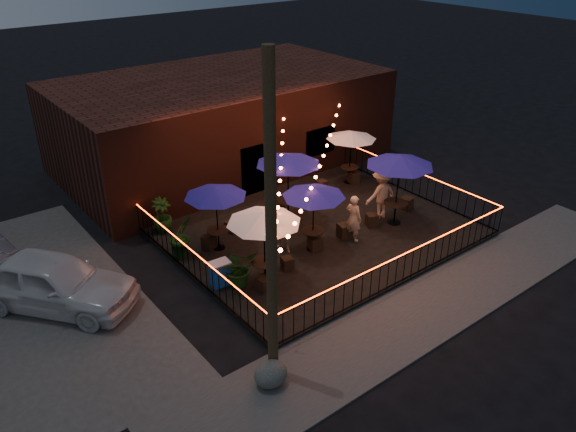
{
  "coord_description": "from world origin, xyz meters",
  "views": [
    {
      "loc": [
        -11.58,
        -11.16,
        10.01
      ],
      "look_at": [
        -1.26,
        2.15,
        1.12
      ],
      "focal_mm": 35.0,
      "sensor_mm": 36.0,
      "label": 1
    }
  ],
  "objects_px": {
    "cafe_table_0": "(264,218)",
    "utility_pole": "(271,234)",
    "cafe_table_1": "(215,193)",
    "cafe_table_3": "(288,160)",
    "cooler": "(220,273)",
    "cafe_table_5": "(351,136)",
    "cafe_table_2": "(314,193)",
    "cafe_table_4": "(400,161)",
    "boulder": "(271,374)"
  },
  "relations": [
    {
      "from": "cafe_table_1",
      "to": "cafe_table_4",
      "type": "relative_size",
      "value": 0.81
    },
    {
      "from": "cafe_table_4",
      "to": "cafe_table_5",
      "type": "distance_m",
      "value": 3.85
    },
    {
      "from": "cafe_table_1",
      "to": "cafe_table_4",
      "type": "distance_m",
      "value": 6.52
    },
    {
      "from": "utility_pole",
      "to": "cafe_table_2",
      "type": "bearing_deg",
      "value": 40.48
    },
    {
      "from": "utility_pole",
      "to": "cafe_table_5",
      "type": "bearing_deg",
      "value": 37.48
    },
    {
      "from": "boulder",
      "to": "cafe_table_2",
      "type": "bearing_deg",
      "value": 40.74
    },
    {
      "from": "cafe_table_3",
      "to": "cafe_table_4",
      "type": "distance_m",
      "value": 3.91
    },
    {
      "from": "utility_pole",
      "to": "cafe_table_1",
      "type": "xyz_separation_m",
      "value": [
        1.99,
        5.8,
        -1.77
      ]
    },
    {
      "from": "utility_pole",
      "to": "cafe_table_0",
      "type": "bearing_deg",
      "value": 57.33
    },
    {
      "from": "cafe_table_3",
      "to": "cooler",
      "type": "xyz_separation_m",
      "value": [
        -4.22,
        -2.09,
        -1.95
      ]
    },
    {
      "from": "utility_pole",
      "to": "cafe_table_0",
      "type": "distance_m",
      "value": 4.1
    },
    {
      "from": "cafe_table_1",
      "to": "cafe_table_3",
      "type": "relative_size",
      "value": 0.88
    },
    {
      "from": "cafe_table_2",
      "to": "cafe_table_3",
      "type": "bearing_deg",
      "value": 73.32
    },
    {
      "from": "cafe_table_0",
      "to": "cafe_table_5",
      "type": "distance_m",
      "value": 8.15
    },
    {
      "from": "cafe_table_2",
      "to": "cafe_table_5",
      "type": "xyz_separation_m",
      "value": [
        4.73,
        3.24,
        -0.03
      ]
    },
    {
      "from": "boulder",
      "to": "cafe_table_0",
      "type": "bearing_deg",
      "value": 56.12
    },
    {
      "from": "cafe_table_1",
      "to": "boulder",
      "type": "distance_m",
      "value": 6.76
    },
    {
      "from": "utility_pole",
      "to": "cafe_table_4",
      "type": "bearing_deg",
      "value": 22.91
    },
    {
      "from": "utility_pole",
      "to": "cafe_table_0",
      "type": "relative_size",
      "value": 2.76
    },
    {
      "from": "cafe_table_2",
      "to": "cooler",
      "type": "xyz_separation_m",
      "value": [
        -3.57,
        0.1,
        -1.7
      ]
    },
    {
      "from": "cooler",
      "to": "cafe_table_0",
      "type": "bearing_deg",
      "value": -29.5
    },
    {
      "from": "cafe_table_2",
      "to": "cafe_table_4",
      "type": "height_order",
      "value": "cafe_table_4"
    },
    {
      "from": "cafe_table_1",
      "to": "cooler",
      "type": "bearing_deg",
      "value": -119.98
    },
    {
      "from": "cafe_table_5",
      "to": "boulder",
      "type": "relative_size",
      "value": 2.68
    },
    {
      "from": "cafe_table_3",
      "to": "cafe_table_5",
      "type": "relative_size",
      "value": 1.26
    },
    {
      "from": "cafe_table_2",
      "to": "cooler",
      "type": "relative_size",
      "value": 2.89
    },
    {
      "from": "utility_pole",
      "to": "cafe_table_1",
      "type": "relative_size",
      "value": 3.09
    },
    {
      "from": "cafe_table_0",
      "to": "cafe_table_2",
      "type": "height_order",
      "value": "cafe_table_0"
    },
    {
      "from": "cooler",
      "to": "cafe_table_3",
      "type": "bearing_deg",
      "value": 30.2
    },
    {
      "from": "cafe_table_0",
      "to": "cooler",
      "type": "relative_size",
      "value": 3.63
    },
    {
      "from": "utility_pole",
      "to": "cafe_table_3",
      "type": "height_order",
      "value": "utility_pole"
    },
    {
      "from": "cafe_table_3",
      "to": "boulder",
      "type": "height_order",
      "value": "cafe_table_3"
    },
    {
      "from": "cafe_table_3",
      "to": "boulder",
      "type": "xyz_separation_m",
      "value": [
        -5.41,
        -6.28,
        -2.17
      ]
    },
    {
      "from": "cafe_table_0",
      "to": "cafe_table_1",
      "type": "distance_m",
      "value": 2.63
    },
    {
      "from": "cafe_table_5",
      "to": "cooler",
      "type": "xyz_separation_m",
      "value": [
        -8.3,
        -3.14,
        -1.68
      ]
    },
    {
      "from": "cafe_table_3",
      "to": "cooler",
      "type": "bearing_deg",
      "value": -153.66
    },
    {
      "from": "cafe_table_2",
      "to": "boulder",
      "type": "bearing_deg",
      "value": -139.26
    },
    {
      "from": "cafe_table_0",
      "to": "boulder",
      "type": "relative_size",
      "value": 3.34
    },
    {
      "from": "cooler",
      "to": "cafe_table_4",
      "type": "bearing_deg",
      "value": -0.3
    },
    {
      "from": "utility_pole",
      "to": "cafe_table_0",
      "type": "height_order",
      "value": "utility_pole"
    },
    {
      "from": "cafe_table_4",
      "to": "cafe_table_2",
      "type": "bearing_deg",
      "value": 173.36
    },
    {
      "from": "cafe_table_0",
      "to": "cooler",
      "type": "height_order",
      "value": "cafe_table_0"
    },
    {
      "from": "cafe_table_2",
      "to": "cafe_table_5",
      "type": "distance_m",
      "value": 5.74
    },
    {
      "from": "cafe_table_4",
      "to": "utility_pole",
      "type": "bearing_deg",
      "value": -157.09
    },
    {
      "from": "cafe_table_0",
      "to": "cafe_table_5",
      "type": "relative_size",
      "value": 1.25
    },
    {
      "from": "cafe_table_3",
      "to": "cooler",
      "type": "height_order",
      "value": "cafe_table_3"
    },
    {
      "from": "cafe_table_2",
      "to": "cafe_table_4",
      "type": "bearing_deg",
      "value": -6.64
    },
    {
      "from": "cafe_table_0",
      "to": "utility_pole",
      "type": "bearing_deg",
      "value": -122.67
    },
    {
      "from": "cooler",
      "to": "cafe_table_2",
      "type": "bearing_deg",
      "value": 2.2
    },
    {
      "from": "cafe_table_1",
      "to": "cafe_table_2",
      "type": "relative_size",
      "value": 1.12
    }
  ]
}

